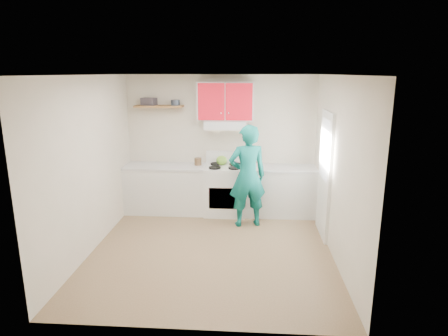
# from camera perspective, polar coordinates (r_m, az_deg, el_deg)

# --- Properties ---
(floor) EXTENTS (3.80, 3.80, 0.00)m
(floor) POSITION_cam_1_polar(r_m,az_deg,el_deg) (6.01, -1.82, -11.97)
(floor) COLOR brown
(floor) RESTS_ON ground
(ceiling) EXTENTS (3.60, 3.80, 0.04)m
(ceiling) POSITION_cam_1_polar(r_m,az_deg,el_deg) (5.40, -2.04, 13.67)
(ceiling) COLOR white
(ceiling) RESTS_ON floor
(back_wall) EXTENTS (3.60, 0.04, 2.60)m
(back_wall) POSITION_cam_1_polar(r_m,az_deg,el_deg) (7.41, -0.45, 3.67)
(back_wall) COLOR beige
(back_wall) RESTS_ON floor
(front_wall) EXTENTS (3.60, 0.04, 2.60)m
(front_wall) POSITION_cam_1_polar(r_m,az_deg,el_deg) (3.76, -4.85, -6.79)
(front_wall) COLOR beige
(front_wall) RESTS_ON floor
(left_wall) EXTENTS (0.04, 3.80, 2.60)m
(left_wall) POSITION_cam_1_polar(r_m,az_deg,el_deg) (6.01, -19.25, 0.43)
(left_wall) COLOR beige
(left_wall) RESTS_ON floor
(right_wall) EXTENTS (0.04, 3.80, 2.60)m
(right_wall) POSITION_cam_1_polar(r_m,az_deg,el_deg) (5.67, 16.48, -0.15)
(right_wall) COLOR beige
(right_wall) RESTS_ON floor
(door) EXTENTS (0.05, 0.85, 2.05)m
(door) POSITION_cam_1_polar(r_m,az_deg,el_deg) (6.40, 14.78, -1.00)
(door) COLOR white
(door) RESTS_ON floor
(door_glass) EXTENTS (0.01, 0.55, 0.95)m
(door_glass) POSITION_cam_1_polar(r_m,az_deg,el_deg) (6.30, 14.77, 2.74)
(door_glass) COLOR white
(door_glass) RESTS_ON door
(counter_left) EXTENTS (1.52, 0.60, 0.90)m
(counter_left) POSITION_cam_1_polar(r_m,az_deg,el_deg) (7.48, -8.60, -3.11)
(counter_left) COLOR silver
(counter_left) RESTS_ON floor
(counter_right) EXTENTS (1.32, 0.60, 0.90)m
(counter_right) POSITION_cam_1_polar(r_m,az_deg,el_deg) (7.33, 8.32, -3.45)
(counter_right) COLOR silver
(counter_right) RESTS_ON floor
(stove) EXTENTS (0.76, 0.65, 0.92)m
(stove) POSITION_cam_1_polar(r_m,az_deg,el_deg) (7.29, 0.15, -3.31)
(stove) COLOR white
(stove) RESTS_ON floor
(range_hood) EXTENTS (0.76, 0.44, 0.15)m
(range_hood) POSITION_cam_1_polar(r_m,az_deg,el_deg) (7.13, 0.22, 6.47)
(range_hood) COLOR silver
(range_hood) RESTS_ON back_wall
(upper_cabinets) EXTENTS (1.02, 0.33, 0.70)m
(upper_cabinets) POSITION_cam_1_polar(r_m,az_deg,el_deg) (7.14, 0.25, 9.91)
(upper_cabinets) COLOR red
(upper_cabinets) RESTS_ON back_wall
(shelf) EXTENTS (0.90, 0.30, 0.04)m
(shelf) POSITION_cam_1_polar(r_m,az_deg,el_deg) (7.35, -9.64, 9.05)
(shelf) COLOR brown
(shelf) RESTS_ON back_wall
(books) EXTENTS (0.30, 0.24, 0.14)m
(books) POSITION_cam_1_polar(r_m,az_deg,el_deg) (7.39, -11.10, 9.68)
(books) COLOR #423B43
(books) RESTS_ON shelf
(tin) EXTENTS (0.17, 0.17, 0.10)m
(tin) POSITION_cam_1_polar(r_m,az_deg,el_deg) (7.28, -7.24, 9.63)
(tin) COLOR #333D4C
(tin) RESTS_ON shelf
(kettle) EXTENTS (0.22, 0.22, 0.18)m
(kettle) POSITION_cam_1_polar(r_m,az_deg,el_deg) (7.28, -0.35, 1.15)
(kettle) COLOR olive
(kettle) RESTS_ON stove
(crock) EXTENTS (0.14, 0.14, 0.16)m
(crock) POSITION_cam_1_polar(r_m,az_deg,el_deg) (7.28, -3.90, 0.88)
(crock) COLOR #4E3722
(crock) RESTS_ON counter_left
(cutting_board) EXTENTS (0.32, 0.27, 0.02)m
(cutting_board) POSITION_cam_1_polar(r_m,az_deg,el_deg) (7.09, 7.68, -0.18)
(cutting_board) COLOR olive
(cutting_board) RESTS_ON counter_right
(silicone_mat) EXTENTS (0.34, 0.30, 0.01)m
(silicone_mat) POSITION_cam_1_polar(r_m,az_deg,el_deg) (7.26, 10.84, -0.00)
(silicone_mat) COLOR #B11712
(silicone_mat) RESTS_ON counter_right
(person) EXTENTS (0.74, 0.58, 1.79)m
(person) POSITION_cam_1_polar(r_m,az_deg,el_deg) (6.62, 3.50, -1.22)
(person) COLOR #0B655E
(person) RESTS_ON floor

